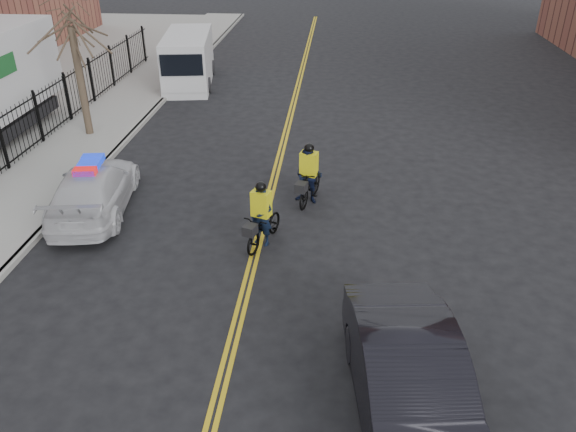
# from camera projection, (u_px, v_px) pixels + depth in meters

# --- Properties ---
(ground) EXTENTS (120.00, 120.00, 0.00)m
(ground) POSITION_uv_depth(u_px,v_px,m) (242.00, 305.00, 12.68)
(ground) COLOR black
(ground) RESTS_ON ground
(center_line_left) EXTENTS (0.10, 60.00, 0.01)m
(center_line_left) POSITION_uv_depth(u_px,v_px,m) (276.00, 164.00, 19.66)
(center_line_left) COLOR gold
(center_line_left) RESTS_ON ground
(center_line_right) EXTENTS (0.10, 60.00, 0.01)m
(center_line_right) POSITION_uv_depth(u_px,v_px,m) (280.00, 164.00, 19.65)
(center_line_right) COLOR gold
(center_line_right) RESTS_ON ground
(sidewalk) EXTENTS (3.00, 60.00, 0.15)m
(sidewalk) POSITION_uv_depth(u_px,v_px,m) (71.00, 155.00, 20.19)
(sidewalk) COLOR #989690
(sidewalk) RESTS_ON ground
(curb) EXTENTS (0.20, 60.00, 0.15)m
(curb) POSITION_uv_depth(u_px,v_px,m) (112.00, 156.00, 20.08)
(curb) COLOR #989690
(curb) RESTS_ON ground
(iron_fence) EXTENTS (0.12, 28.00, 2.00)m
(iron_fence) POSITION_uv_depth(u_px,v_px,m) (25.00, 129.00, 19.86)
(iron_fence) COLOR black
(iron_fence) RESTS_ON ground
(street_tree) EXTENTS (3.20, 3.20, 4.80)m
(street_tree) POSITION_uv_depth(u_px,v_px,m) (74.00, 44.00, 20.27)
(street_tree) COLOR #3C2F23
(street_tree) RESTS_ON sidewalk
(police_cruiser) EXTENTS (2.66, 5.07, 1.56)m
(police_cruiser) POSITION_uv_depth(u_px,v_px,m) (94.00, 189.00, 16.29)
(police_cruiser) COLOR silver
(police_cruiser) RESTS_ON ground
(dark_sedan) EXTENTS (2.33, 5.16, 1.64)m
(dark_sedan) POSITION_uv_depth(u_px,v_px,m) (411.00, 385.00, 9.48)
(dark_sedan) COLOR black
(dark_sedan) RESTS_ON ground
(cargo_van) EXTENTS (2.95, 6.06, 2.44)m
(cargo_van) POSITION_uv_depth(u_px,v_px,m) (188.00, 61.00, 27.84)
(cargo_van) COLOR silver
(cargo_van) RESTS_ON ground
(cyclist_near) EXTENTS (1.22, 1.95, 1.81)m
(cyclist_near) POSITION_uv_depth(u_px,v_px,m) (262.00, 223.00, 14.72)
(cyclist_near) COLOR black
(cyclist_near) RESTS_ON ground
(cyclist_far) EXTENTS (1.01, 1.94, 1.89)m
(cyclist_far) POSITION_uv_depth(u_px,v_px,m) (308.00, 179.00, 16.78)
(cyclist_far) COLOR black
(cyclist_far) RESTS_ON ground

